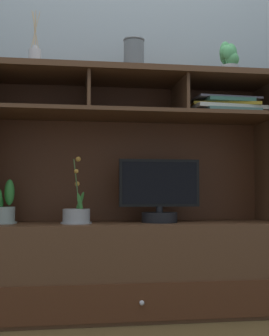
{
  "coord_description": "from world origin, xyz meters",
  "views": [
    {
      "loc": [
        -0.34,
        -2.36,
        0.62
      ],
      "look_at": [
        0.0,
        0.0,
        0.76
      ],
      "focal_mm": 48.08,
      "sensor_mm": 36.0,
      "label": 1
    }
  ],
  "objects_px": {
    "potted_fern": "(1,209)",
    "ceramic_vase": "(134,57)",
    "media_console": "(134,236)",
    "tv_monitor": "(159,195)",
    "potted_orchid": "(76,215)",
    "potted_succulent": "(229,59)",
    "diffuser_bottle": "(35,59)",
    "magazine_stack_left": "(226,107)"
  },
  "relations": [
    {
      "from": "potted_fern",
      "to": "ceramic_vase",
      "type": "height_order",
      "value": "ceramic_vase"
    },
    {
      "from": "media_console",
      "to": "tv_monitor",
      "type": "distance_m",
      "value": 0.26
    },
    {
      "from": "ceramic_vase",
      "to": "potted_orchid",
      "type": "bearing_deg",
      "value": -166.34
    },
    {
      "from": "potted_succulent",
      "to": "potted_orchid",
      "type": "bearing_deg",
      "value": -177.64
    },
    {
      "from": "diffuser_bottle",
      "to": "potted_orchid",
      "type": "bearing_deg",
      "value": -16.19
    },
    {
      "from": "tv_monitor",
      "to": "ceramic_vase",
      "type": "relative_size",
      "value": 2.13
    },
    {
      "from": "tv_monitor",
      "to": "ceramic_vase",
      "type": "bearing_deg",
      "value": 162.02
    },
    {
      "from": "potted_orchid",
      "to": "magazine_stack_left",
      "type": "bearing_deg",
      "value": 1.65
    },
    {
      "from": "potted_orchid",
      "to": "ceramic_vase",
      "type": "xyz_separation_m",
      "value": [
        0.31,
        0.07,
        0.85
      ]
    },
    {
      "from": "diffuser_bottle",
      "to": "potted_succulent",
      "type": "xyz_separation_m",
      "value": [
        1.05,
        -0.03,
        0.04
      ]
    },
    {
      "from": "potted_succulent",
      "to": "ceramic_vase",
      "type": "distance_m",
      "value": 0.53
    },
    {
      "from": "media_console",
      "to": "potted_succulent",
      "type": "distance_m",
      "value": 1.1
    },
    {
      "from": "ceramic_vase",
      "to": "media_console",
      "type": "bearing_deg",
      "value": -90.0
    },
    {
      "from": "magazine_stack_left",
      "to": "potted_succulent",
      "type": "relative_size",
      "value": 1.99
    },
    {
      "from": "potted_succulent",
      "to": "potted_fern",
      "type": "bearing_deg",
      "value": 178.42
    },
    {
      "from": "potted_orchid",
      "to": "potted_succulent",
      "type": "xyz_separation_m",
      "value": [
        0.83,
        0.03,
        0.85
      ]
    },
    {
      "from": "media_console",
      "to": "tv_monitor",
      "type": "xyz_separation_m",
      "value": [
        0.13,
        -0.03,
        0.22
      ]
    },
    {
      "from": "tv_monitor",
      "to": "diffuser_bottle",
      "type": "height_order",
      "value": "diffuser_bottle"
    },
    {
      "from": "tv_monitor",
      "to": "magazine_stack_left",
      "type": "height_order",
      "value": "magazine_stack_left"
    },
    {
      "from": "potted_orchid",
      "to": "potted_succulent",
      "type": "height_order",
      "value": "potted_succulent"
    },
    {
      "from": "magazine_stack_left",
      "to": "diffuser_bottle",
      "type": "height_order",
      "value": "diffuser_bottle"
    },
    {
      "from": "tv_monitor",
      "to": "potted_orchid",
      "type": "xyz_separation_m",
      "value": [
        -0.44,
        -0.03,
        -0.1
      ]
    },
    {
      "from": "magazine_stack_left",
      "to": "diffuser_bottle",
      "type": "bearing_deg",
      "value": 177.69
    },
    {
      "from": "diffuser_bottle",
      "to": "ceramic_vase",
      "type": "distance_m",
      "value": 0.53
    },
    {
      "from": "ceramic_vase",
      "to": "potted_succulent",
      "type": "bearing_deg",
      "value": -4.33
    },
    {
      "from": "media_console",
      "to": "potted_succulent",
      "type": "bearing_deg",
      "value": -2.65
    },
    {
      "from": "potted_orchid",
      "to": "potted_fern",
      "type": "bearing_deg",
      "value": 169.94
    },
    {
      "from": "potted_orchid",
      "to": "diffuser_bottle",
      "type": "relative_size",
      "value": 1.06
    },
    {
      "from": "media_console",
      "to": "potted_fern",
      "type": "relative_size",
      "value": 7.19
    },
    {
      "from": "media_console",
      "to": "ceramic_vase",
      "type": "relative_size",
      "value": 8.04
    },
    {
      "from": "potted_orchid",
      "to": "potted_succulent",
      "type": "bearing_deg",
      "value": 2.36
    },
    {
      "from": "potted_orchid",
      "to": "diffuser_bottle",
      "type": "height_order",
      "value": "diffuser_bottle"
    },
    {
      "from": "diffuser_bottle",
      "to": "ceramic_vase",
      "type": "height_order",
      "value": "diffuser_bottle"
    },
    {
      "from": "media_console",
      "to": "magazine_stack_left",
      "type": "bearing_deg",
      "value": -4.05
    },
    {
      "from": "tv_monitor",
      "to": "potted_succulent",
      "type": "xyz_separation_m",
      "value": [
        0.4,
        0.0,
        0.75
      ]
    },
    {
      "from": "potted_orchid",
      "to": "potted_fern",
      "type": "distance_m",
      "value": 0.39
    },
    {
      "from": "potted_fern",
      "to": "ceramic_vase",
      "type": "bearing_deg",
      "value": 0.54
    },
    {
      "from": "potted_orchid",
      "to": "potted_fern",
      "type": "height_order",
      "value": "potted_orchid"
    },
    {
      "from": "potted_fern",
      "to": "potted_orchid",
      "type": "bearing_deg",
      "value": -10.06
    },
    {
      "from": "media_console",
      "to": "potted_fern",
      "type": "bearing_deg",
      "value": 179.24
    },
    {
      "from": "potted_fern",
      "to": "potted_succulent",
      "type": "height_order",
      "value": "potted_succulent"
    },
    {
      "from": "potted_succulent",
      "to": "magazine_stack_left",
      "type": "bearing_deg",
      "value": -157.65
    }
  ]
}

